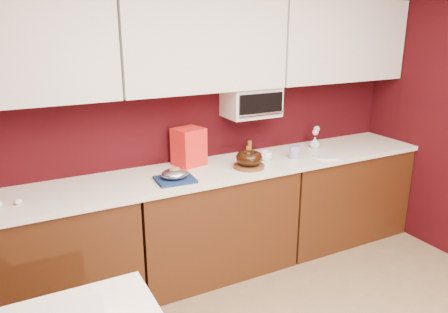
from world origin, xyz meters
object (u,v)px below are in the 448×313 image
foil_ham_nest (175,174)px  coffee_mug (266,155)px  blue_jar (294,152)px  pandoro_box (189,147)px  toaster_oven (251,101)px  bundt_cake (249,158)px  flower_vase (315,142)px

foil_ham_nest → coffee_mug: (0.86, 0.11, -0.01)m
blue_jar → coffee_mug: bearing=166.5°
pandoro_box → coffee_mug: (0.62, -0.19, -0.11)m
toaster_oven → pandoro_box: bearing=178.7°
foil_ham_nest → pandoro_box: size_ratio=0.67×
foil_ham_nest → pandoro_box: 0.40m
coffee_mug → blue_jar: bearing=-13.5°
toaster_oven → bundt_cake: 0.52m
pandoro_box → blue_jar: size_ratio=2.82×
coffee_mug → bundt_cake: bearing=-156.2°
foil_ham_nest → flower_vase: flower_vase is taller
pandoro_box → toaster_oven: bearing=-16.4°
toaster_oven → foil_ham_nest: 0.96m
toaster_oven → foil_ham_nest: toaster_oven is taller
bundt_cake → coffee_mug: bundt_cake is taller
pandoro_box → flower_vase: size_ratio=2.68×
toaster_oven → coffee_mug: (0.05, -0.18, -0.43)m
toaster_oven → pandoro_box: (-0.57, 0.01, -0.32)m
bundt_cake → coffee_mug: (0.23, 0.10, -0.03)m
bundt_cake → pandoro_box: 0.50m
coffee_mug → flower_vase: bearing=10.9°
toaster_oven → blue_jar: toaster_oven is taller
foil_ham_nest → blue_jar: size_ratio=1.89×
flower_vase → pandoro_box: bearing=176.4°
toaster_oven → coffee_mug: 0.47m
coffee_mug → foil_ham_nest: bearing=-172.8°
coffee_mug → flower_vase: 0.62m
toaster_oven → blue_jar: size_ratio=4.17×
bundt_cake → blue_jar: bundt_cake is taller
toaster_oven → coffee_mug: size_ratio=4.87×
foil_ham_nest → blue_jar: (1.11, 0.05, -0.00)m
coffee_mug → blue_jar: blue_jar is taller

